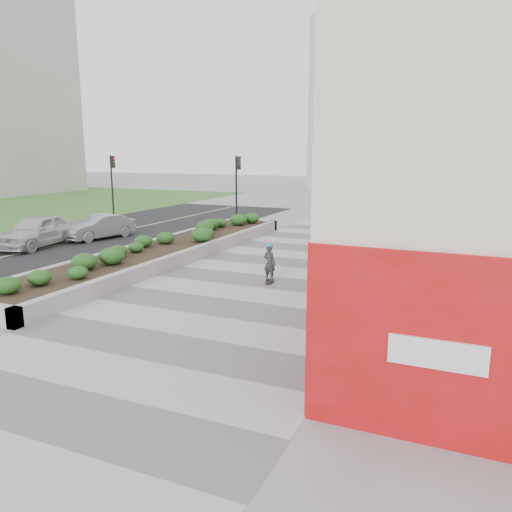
{
  "coord_description": "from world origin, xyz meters",
  "views": [
    {
      "loc": [
        6.33,
        -10.42,
        4.4
      ],
      "look_at": [
        -0.04,
        4.05,
        1.1
      ],
      "focal_mm": 35.0,
      "sensor_mm": 36.0,
      "label": 1
    }
  ],
  "objects_px": {
    "planter": "(166,248)",
    "car_white": "(37,231)",
    "traffic_signal_near": "(237,179)",
    "traffic_signal_far": "(112,177)",
    "car_silver": "(99,227)",
    "skateboarder": "(270,263)"
  },
  "relations": [
    {
      "from": "planter",
      "to": "car_white",
      "type": "relative_size",
      "value": 4.05
    },
    {
      "from": "traffic_signal_near",
      "to": "skateboarder",
      "type": "height_order",
      "value": "traffic_signal_near"
    },
    {
      "from": "traffic_signal_far",
      "to": "car_white",
      "type": "relative_size",
      "value": 0.94
    },
    {
      "from": "traffic_signal_far",
      "to": "car_silver",
      "type": "xyz_separation_m",
      "value": [
        5.08,
        -7.38,
        -2.14
      ]
    },
    {
      "from": "planter",
      "to": "traffic_signal_far",
      "type": "relative_size",
      "value": 4.29
    },
    {
      "from": "traffic_signal_near",
      "to": "traffic_signal_far",
      "type": "relative_size",
      "value": 1.0
    },
    {
      "from": "traffic_signal_near",
      "to": "car_white",
      "type": "bearing_deg",
      "value": -116.13
    },
    {
      "from": "car_silver",
      "to": "traffic_signal_far",
      "type": "bearing_deg",
      "value": 138.26
    },
    {
      "from": "car_silver",
      "to": "car_white",
      "type": "bearing_deg",
      "value": -98.34
    },
    {
      "from": "skateboarder",
      "to": "car_white",
      "type": "xyz_separation_m",
      "value": [
        -12.61,
        1.8,
        0.04
      ]
    },
    {
      "from": "car_white",
      "to": "car_silver",
      "type": "bearing_deg",
      "value": 59.8
    },
    {
      "from": "car_white",
      "to": "traffic_signal_near",
      "type": "bearing_deg",
      "value": 55.69
    },
    {
      "from": "traffic_signal_near",
      "to": "car_white",
      "type": "xyz_separation_m",
      "value": [
        -5.29,
        -10.79,
        -2.0
      ]
    },
    {
      "from": "traffic_signal_near",
      "to": "traffic_signal_far",
      "type": "height_order",
      "value": "same"
    },
    {
      "from": "planter",
      "to": "car_silver",
      "type": "height_order",
      "value": "car_silver"
    },
    {
      "from": "planter",
      "to": "car_white",
      "type": "xyz_separation_m",
      "value": [
        -7.02,
        -0.29,
        0.34
      ]
    },
    {
      "from": "traffic_signal_far",
      "to": "skateboarder",
      "type": "xyz_separation_m",
      "value": [
        16.51,
        -12.09,
        -2.05
      ]
    },
    {
      "from": "skateboarder",
      "to": "car_silver",
      "type": "distance_m",
      "value": 12.36
    },
    {
      "from": "traffic_signal_near",
      "to": "skateboarder",
      "type": "xyz_separation_m",
      "value": [
        7.31,
        -12.59,
        -2.05
      ]
    },
    {
      "from": "skateboarder",
      "to": "planter",
      "type": "bearing_deg",
      "value": 147.48
    },
    {
      "from": "planter",
      "to": "car_silver",
      "type": "xyz_separation_m",
      "value": [
        -5.84,
        2.62,
        0.2
      ]
    },
    {
      "from": "skateboarder",
      "to": "car_silver",
      "type": "height_order",
      "value": "skateboarder"
    }
  ]
}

